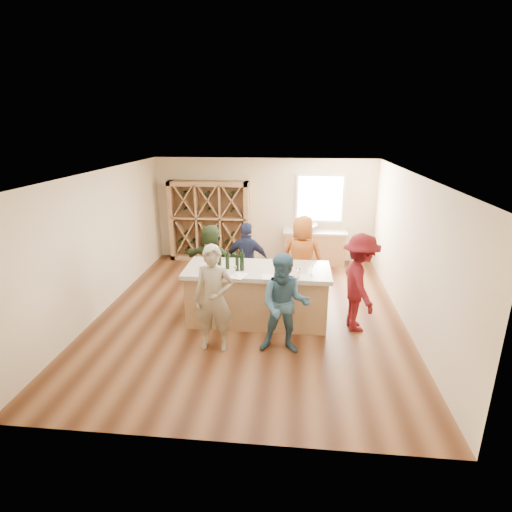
# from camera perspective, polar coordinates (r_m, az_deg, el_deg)

# --- Properties ---
(floor) EXTENTS (6.00, 7.00, 0.10)m
(floor) POSITION_cam_1_polar(r_m,az_deg,el_deg) (8.23, -0.84, -8.37)
(floor) COLOR brown
(floor) RESTS_ON ground
(ceiling) EXTENTS (6.00, 7.00, 0.10)m
(ceiling) POSITION_cam_1_polar(r_m,az_deg,el_deg) (7.40, -0.95, 12.13)
(ceiling) COLOR white
(ceiling) RESTS_ON ground
(wall_back) EXTENTS (6.00, 0.10, 2.80)m
(wall_back) POSITION_cam_1_polar(r_m,az_deg,el_deg) (11.12, 1.21, 6.65)
(wall_back) COLOR beige
(wall_back) RESTS_ON ground
(wall_front) EXTENTS (6.00, 0.10, 2.80)m
(wall_front) POSITION_cam_1_polar(r_m,az_deg,el_deg) (4.46, -6.22, -12.05)
(wall_front) COLOR beige
(wall_front) RESTS_ON ground
(wall_left) EXTENTS (0.10, 7.00, 2.80)m
(wall_left) POSITION_cam_1_polar(r_m,az_deg,el_deg) (8.58, -21.58, 1.83)
(wall_left) COLOR beige
(wall_left) RESTS_ON ground
(wall_right) EXTENTS (0.10, 7.00, 2.80)m
(wall_right) POSITION_cam_1_polar(r_m,az_deg,el_deg) (7.95, 21.50, 0.60)
(wall_right) COLOR beige
(wall_right) RESTS_ON ground
(window_frame) EXTENTS (1.30, 0.06, 1.30)m
(window_frame) POSITION_cam_1_polar(r_m,az_deg,el_deg) (10.96, 9.11, 8.11)
(window_frame) COLOR white
(window_frame) RESTS_ON wall_back
(window_pane) EXTENTS (1.18, 0.01, 1.18)m
(window_pane) POSITION_cam_1_polar(r_m,az_deg,el_deg) (10.93, 9.12, 8.08)
(window_pane) COLOR white
(window_pane) RESTS_ON wall_back
(wine_rack) EXTENTS (2.20, 0.45, 2.20)m
(wine_rack) POSITION_cam_1_polar(r_m,az_deg,el_deg) (11.13, -6.66, 4.96)
(wine_rack) COLOR #9E744B
(wine_rack) RESTS_ON floor
(back_counter_base) EXTENTS (1.60, 0.58, 0.86)m
(back_counter_base) POSITION_cam_1_polar(r_m,az_deg,el_deg) (11.00, 8.32, 1.11)
(back_counter_base) COLOR #9E744B
(back_counter_base) RESTS_ON floor
(back_counter_top) EXTENTS (1.70, 0.62, 0.06)m
(back_counter_top) POSITION_cam_1_polar(r_m,az_deg,el_deg) (10.88, 8.43, 3.42)
(back_counter_top) COLOR #B3A692
(back_counter_top) RESTS_ON back_counter_base
(sink) EXTENTS (0.54, 0.54, 0.19)m
(sink) POSITION_cam_1_polar(r_m,az_deg,el_deg) (10.84, 7.40, 4.09)
(sink) COLOR silver
(sink) RESTS_ON back_counter_top
(faucet) EXTENTS (0.02, 0.02, 0.30)m
(faucet) POSITION_cam_1_polar(r_m,az_deg,el_deg) (11.00, 7.40, 4.60)
(faucet) COLOR silver
(faucet) RESTS_ON back_counter_top
(tasting_counter_base) EXTENTS (2.60, 1.00, 1.00)m
(tasting_counter_base) POSITION_cam_1_polar(r_m,az_deg,el_deg) (7.70, 0.21, -5.80)
(tasting_counter_base) COLOR #9E744B
(tasting_counter_base) RESTS_ON floor
(tasting_counter_top) EXTENTS (2.72, 1.12, 0.08)m
(tasting_counter_top) POSITION_cam_1_polar(r_m,az_deg,el_deg) (7.50, 0.21, -2.03)
(tasting_counter_top) COLOR #B3A692
(tasting_counter_top) RESTS_ON tasting_counter_base
(wine_bottle_a) EXTENTS (0.10, 0.10, 0.30)m
(wine_bottle_a) POSITION_cam_1_polar(r_m,az_deg,el_deg) (7.40, -6.74, -0.87)
(wine_bottle_a) COLOR black
(wine_bottle_a) RESTS_ON tasting_counter_top
(wine_bottle_b) EXTENTS (0.08, 0.08, 0.30)m
(wine_bottle_b) POSITION_cam_1_polar(r_m,az_deg,el_deg) (7.27, -5.24, -1.20)
(wine_bottle_b) COLOR black
(wine_bottle_b) RESTS_ON tasting_counter_top
(wine_bottle_c) EXTENTS (0.08, 0.08, 0.30)m
(wine_bottle_c) POSITION_cam_1_polar(r_m,az_deg,el_deg) (7.43, -4.11, -0.72)
(wine_bottle_c) COLOR black
(wine_bottle_c) RESTS_ON tasting_counter_top
(wine_bottle_d) EXTENTS (0.08, 0.08, 0.27)m
(wine_bottle_d) POSITION_cam_1_polar(r_m,az_deg,el_deg) (7.32, -2.72, -1.12)
(wine_bottle_d) COLOR black
(wine_bottle_d) RESTS_ON tasting_counter_top
(wine_bottle_e) EXTENTS (0.11, 0.11, 0.33)m
(wine_bottle_e) POSITION_cam_1_polar(r_m,az_deg,el_deg) (7.33, -2.02, -0.82)
(wine_bottle_e) COLOR black
(wine_bottle_e) RESTS_ON tasting_counter_top
(wine_glass_a) EXTENTS (0.10, 0.10, 0.20)m
(wine_glass_a) POSITION_cam_1_polar(r_m,az_deg,el_deg) (7.06, -2.98, -2.16)
(wine_glass_a) COLOR white
(wine_glass_a) RESTS_ON tasting_counter_top
(wine_glass_c) EXTENTS (0.08, 0.08, 0.20)m
(wine_glass_c) POSITION_cam_1_polar(r_m,az_deg,el_deg) (6.97, 6.05, -2.52)
(wine_glass_c) COLOR white
(wine_glass_c) RESTS_ON tasting_counter_top
(wine_glass_d) EXTENTS (0.09, 0.09, 0.18)m
(wine_glass_d) POSITION_cam_1_polar(r_m,az_deg,el_deg) (7.30, 3.58, -1.54)
(wine_glass_d) COLOR white
(wine_glass_d) RESTS_ON tasting_counter_top
(wine_glass_e) EXTENTS (0.08, 0.08, 0.19)m
(wine_glass_e) POSITION_cam_1_polar(r_m,az_deg,el_deg) (7.17, 7.93, -2.04)
(wine_glass_e) COLOR white
(wine_glass_e) RESTS_ON tasting_counter_top
(tasting_menu_a) EXTENTS (0.31, 0.37, 0.00)m
(tasting_menu_a) POSITION_cam_1_polar(r_m,az_deg,el_deg) (7.12, -2.51, -2.83)
(tasting_menu_a) COLOR white
(tasting_menu_a) RESTS_ON tasting_counter_top
(tasting_menu_b) EXTENTS (0.21, 0.27, 0.00)m
(tasting_menu_b) POSITION_cam_1_polar(r_m,az_deg,el_deg) (7.07, 1.73, -2.97)
(tasting_menu_b) COLOR white
(tasting_menu_b) RESTS_ON tasting_counter_top
(tasting_menu_c) EXTENTS (0.27, 0.33, 0.00)m
(tasting_menu_c) POSITION_cam_1_polar(r_m,az_deg,el_deg) (7.08, 7.15, -3.08)
(tasting_menu_c) COLOR white
(tasting_menu_c) RESTS_ON tasting_counter_top
(person_near_left) EXTENTS (0.67, 0.49, 1.83)m
(person_near_left) POSITION_cam_1_polar(r_m,az_deg,el_deg) (6.64, -6.05, -6.08)
(person_near_left) COLOR gray
(person_near_left) RESTS_ON floor
(person_near_right) EXTENTS (0.84, 0.48, 1.72)m
(person_near_right) POSITION_cam_1_polar(r_m,az_deg,el_deg) (6.55, 4.13, -6.94)
(person_near_right) COLOR #335972
(person_near_right) RESTS_ON floor
(person_server) EXTENTS (0.72, 1.25, 1.83)m
(person_server) POSITION_cam_1_polar(r_m,az_deg,el_deg) (7.48, 14.56, -3.73)
(person_server) COLOR #590F14
(person_server) RESTS_ON floor
(person_far_mid) EXTENTS (1.05, 0.63, 1.69)m
(person_far_mid) POSITION_cam_1_polar(r_m,az_deg,el_deg) (8.59, -1.25, -0.73)
(person_far_mid) COLOR #191E38
(person_far_mid) RESTS_ON floor
(person_far_right) EXTENTS (0.99, 0.74, 1.85)m
(person_far_right) POSITION_cam_1_polar(r_m,az_deg,el_deg) (8.56, 6.57, -0.35)
(person_far_right) COLOR #994C19
(person_far_right) RESTS_ON floor
(person_far_left) EXTENTS (1.57, 0.86, 1.60)m
(person_far_left) POSITION_cam_1_polar(r_m,az_deg,el_deg) (8.87, -6.37, -0.52)
(person_far_left) COLOR #263319
(person_far_left) RESTS_ON floor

